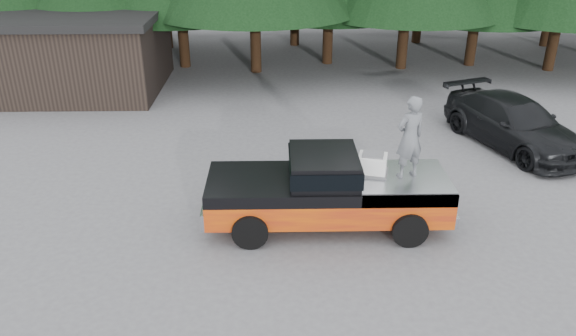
{
  "coord_description": "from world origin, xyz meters",
  "views": [
    {
      "loc": [
        -0.05,
        -11.61,
        7.29
      ],
      "look_at": [
        0.2,
        0.0,
        1.78
      ],
      "focal_mm": 35.0,
      "sensor_mm": 36.0,
      "label": 1
    }
  ],
  "objects_px": {
    "parked_car": "(514,123)",
    "utility_building": "(63,50)",
    "man_on_bed": "(410,137)",
    "pickup_truck": "(327,201)",
    "air_compressor": "(372,165)"
  },
  "relations": [
    {
      "from": "man_on_bed",
      "to": "parked_car",
      "type": "xyz_separation_m",
      "value": [
        4.63,
        4.91,
        -1.55
      ]
    },
    {
      "from": "parked_car",
      "to": "utility_building",
      "type": "bearing_deg",
      "value": 138.03
    },
    {
      "from": "man_on_bed",
      "to": "air_compressor",
      "type": "bearing_deg",
      "value": -34.34
    },
    {
      "from": "pickup_truck",
      "to": "parked_car",
      "type": "xyz_separation_m",
      "value": [
        6.52,
        4.9,
        0.12
      ]
    },
    {
      "from": "air_compressor",
      "to": "parked_car",
      "type": "distance_m",
      "value": 7.26
    },
    {
      "from": "parked_car",
      "to": "utility_building",
      "type": "height_order",
      "value": "utility_building"
    },
    {
      "from": "air_compressor",
      "to": "utility_building",
      "type": "bearing_deg",
      "value": 148.71
    },
    {
      "from": "man_on_bed",
      "to": "parked_car",
      "type": "distance_m",
      "value": 6.92
    },
    {
      "from": "pickup_truck",
      "to": "utility_building",
      "type": "bearing_deg",
      "value": 131.35
    },
    {
      "from": "utility_building",
      "to": "air_compressor",
      "type": "bearing_deg",
      "value": -45.38
    },
    {
      "from": "man_on_bed",
      "to": "parked_car",
      "type": "relative_size",
      "value": 0.37
    },
    {
      "from": "man_on_bed",
      "to": "utility_building",
      "type": "xyz_separation_m",
      "value": [
        -12.05,
        11.56,
        -0.67
      ]
    },
    {
      "from": "pickup_truck",
      "to": "air_compressor",
      "type": "distance_m",
      "value": 1.41
    },
    {
      "from": "pickup_truck",
      "to": "man_on_bed",
      "type": "bearing_deg",
      "value": -0.42
    },
    {
      "from": "pickup_truck",
      "to": "air_compressor",
      "type": "height_order",
      "value": "air_compressor"
    }
  ]
}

